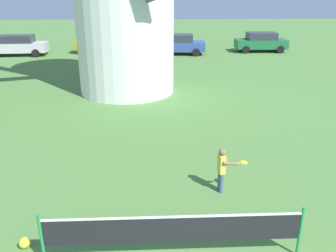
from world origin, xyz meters
name	(u,v)px	position (x,y,z in m)	size (l,w,h in m)	color
tennis_net	(173,230)	(-0.32, 2.43, 0.68)	(4.98, 0.06, 1.10)	#238E4C
player_far	(222,168)	(1.08, 4.87, 0.68)	(0.74, 0.41, 1.20)	slate
stray_ball	(25,243)	(-3.31, 2.89, 0.12)	(0.23, 0.23, 0.23)	yellow
parked_car_silver	(17,45)	(-11.06, 25.44, 0.81)	(4.53, 2.09, 1.56)	silver
parked_car_mustard	(100,43)	(-4.86, 26.53, 0.81)	(4.04, 2.06, 1.56)	#999919
parked_car_blue	(177,44)	(1.36, 25.41, 0.81)	(4.49, 2.12, 1.56)	#334C99
parked_car_green	(261,42)	(8.38, 26.38, 0.81)	(4.17, 1.94, 1.56)	#1E6638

